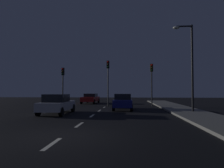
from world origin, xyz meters
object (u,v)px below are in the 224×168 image
(traffic_signal_center, at_px, (108,74))
(traffic_signal_right, at_px, (152,77))
(car_stopped_ahead, at_px, (123,102))
(car_adjacent_lane, at_px, (57,104))
(car_oncoming_far, at_px, (91,98))
(traffic_signal_left, at_px, (63,79))
(street_lamp_right, at_px, (189,60))

(traffic_signal_center, xyz_separation_m, traffic_signal_right, (5.13, -0.00, -0.27))
(car_stopped_ahead, distance_m, car_adjacent_lane, 6.37)
(traffic_signal_center, distance_m, car_adjacent_lane, 9.27)
(car_adjacent_lane, xyz_separation_m, car_oncoming_far, (0.20, 13.18, -0.04))
(traffic_signal_left, xyz_separation_m, car_stopped_ahead, (7.34, -4.32, -2.47))
(traffic_signal_left, relative_size, traffic_signal_right, 0.93)
(traffic_signal_left, distance_m, car_oncoming_far, 6.12)
(car_stopped_ahead, xyz_separation_m, car_adjacent_lane, (-5.07, -3.85, 0.00))
(car_oncoming_far, height_order, street_lamp_right, street_lamp_right)
(street_lamp_right, bearing_deg, car_oncoming_far, 130.90)
(car_adjacent_lane, bearing_deg, street_lamp_right, 6.77)
(traffic_signal_left, relative_size, car_oncoming_far, 1.03)
(street_lamp_right, bearing_deg, car_stopped_ahead, 154.55)
(traffic_signal_center, height_order, traffic_signal_right, traffic_signal_center)
(traffic_signal_center, height_order, car_oncoming_far, traffic_signal_center)
(traffic_signal_right, height_order, car_oncoming_far, traffic_signal_right)
(traffic_signal_left, relative_size, car_adjacent_lane, 1.06)
(car_stopped_ahead, relative_size, street_lamp_right, 0.59)
(traffic_signal_right, bearing_deg, car_adjacent_lane, -135.63)
(car_adjacent_lane, relative_size, street_lamp_right, 0.61)
(street_lamp_right, bearing_deg, traffic_signal_right, 107.51)
(traffic_signal_left, bearing_deg, car_oncoming_far, 63.82)
(car_oncoming_far, bearing_deg, street_lamp_right, -49.10)
(traffic_signal_center, bearing_deg, car_stopped_ahead, -66.76)
(car_adjacent_lane, bearing_deg, traffic_signal_center, 68.50)
(car_stopped_ahead, bearing_deg, street_lamp_right, -25.45)
(car_adjacent_lane, distance_m, street_lamp_right, 11.17)
(traffic_signal_center, distance_m, car_oncoming_far, 6.58)
(car_stopped_ahead, distance_m, street_lamp_right, 7.00)
(traffic_signal_center, relative_size, car_oncoming_far, 1.20)
(car_stopped_ahead, bearing_deg, car_adjacent_lane, -142.81)
(traffic_signal_center, height_order, street_lamp_right, street_lamp_right)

